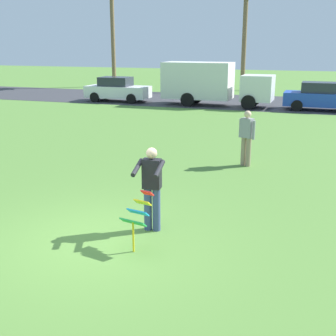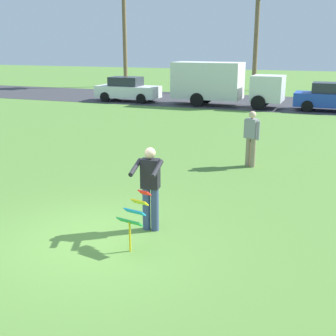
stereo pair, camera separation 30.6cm
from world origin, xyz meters
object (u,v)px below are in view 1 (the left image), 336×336
kite_held (138,214)px  person_walker_near (247,136)px  parked_car_blue (321,97)px  parked_car_white (117,90)px  parked_truck_white_box (211,83)px  person_kite_flyer (152,186)px

kite_held → person_walker_near: person_walker_near is taller
kite_held → parked_car_blue: bearing=80.8°
parked_car_white → person_walker_near: bearing=-51.4°
kite_held → parked_car_white: parked_car_white is taller
kite_held → person_walker_near: (0.97, 6.42, 0.24)m
kite_held → parked_car_blue: 19.95m
parked_truck_white_box → kite_held: bearing=-80.4°
person_walker_near → person_kite_flyer: bearing=-100.4°
person_kite_flyer → parked_car_blue: 19.12m
parked_car_white → parked_car_blue: same height
person_kite_flyer → parked_car_white: 21.14m
kite_held → person_walker_near: 6.49m
kite_held → parked_car_white: 21.92m
kite_held → parked_truck_white_box: 19.98m
parked_truck_white_box → person_walker_near: bearing=-72.1°
kite_held → parked_car_white: bearing=116.1°
person_kite_flyer → parked_truck_white_box: size_ratio=0.26×
parked_car_white → kite_held: bearing=-63.9°
parked_car_white → person_walker_near: 16.99m
parked_truck_white_box → parked_car_blue: parked_truck_white_box is taller
person_kite_flyer → parked_truck_white_box: bearing=99.8°
parked_car_blue → person_walker_near: 13.46m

